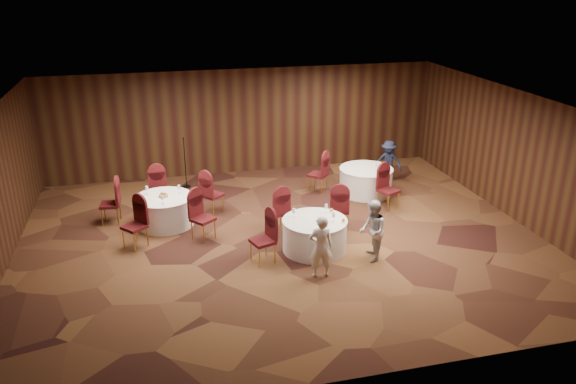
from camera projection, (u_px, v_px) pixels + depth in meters
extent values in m
plane|color=black|center=(282.00, 239.00, 13.21)|extent=(12.00, 12.00, 0.00)
plane|color=silver|center=(281.00, 105.00, 12.04)|extent=(12.00, 12.00, 0.00)
plane|color=black|center=(244.00, 122.00, 17.14)|extent=(12.00, 0.00, 12.00)
plane|color=black|center=(361.00, 289.00, 8.11)|extent=(12.00, 0.00, 12.00)
plane|color=black|center=(516.00, 156.00, 13.97)|extent=(0.00, 10.00, 10.00)
cylinder|color=silver|center=(315.00, 235.00, 12.58)|extent=(1.43, 1.43, 0.72)
cylinder|color=silver|center=(315.00, 221.00, 12.45)|extent=(1.45, 1.45, 0.03)
cylinder|color=silver|center=(165.00, 211.00, 13.86)|extent=(1.41, 1.41, 0.72)
cylinder|color=silver|center=(163.00, 197.00, 13.72)|extent=(1.44, 1.44, 0.03)
cylinder|color=silver|center=(366.00, 181.00, 15.84)|extent=(1.47, 1.47, 0.72)
cylinder|color=silver|center=(366.00, 169.00, 15.70)|extent=(1.50, 1.50, 0.03)
cylinder|color=silver|center=(333.00, 221.00, 12.36)|extent=(0.06, 0.06, 0.01)
cylinder|color=silver|center=(333.00, 219.00, 12.34)|extent=(0.01, 0.01, 0.11)
cone|color=silver|center=(334.00, 215.00, 12.30)|extent=(0.08, 0.08, 0.10)
cylinder|color=silver|center=(318.00, 229.00, 12.00)|extent=(0.06, 0.06, 0.01)
cylinder|color=silver|center=(318.00, 227.00, 11.98)|extent=(0.01, 0.01, 0.11)
cone|color=silver|center=(318.00, 222.00, 11.94)|extent=(0.08, 0.08, 0.10)
cylinder|color=silver|center=(326.00, 213.00, 12.80)|extent=(0.06, 0.06, 0.01)
cylinder|color=silver|center=(326.00, 210.00, 12.78)|extent=(0.01, 0.01, 0.11)
cone|color=silver|center=(326.00, 206.00, 12.74)|extent=(0.08, 0.08, 0.10)
cylinder|color=silver|center=(294.00, 217.00, 12.57)|extent=(0.06, 0.06, 0.01)
cylinder|color=silver|center=(294.00, 215.00, 12.55)|extent=(0.01, 0.01, 0.11)
cone|color=silver|center=(294.00, 211.00, 12.51)|extent=(0.08, 0.08, 0.10)
cylinder|color=white|center=(323.00, 229.00, 12.00)|extent=(0.15, 0.15, 0.01)
sphere|color=#9E6B33|center=(324.00, 227.00, 11.98)|extent=(0.08, 0.08, 0.08)
cylinder|color=white|center=(343.00, 222.00, 12.34)|extent=(0.15, 0.15, 0.01)
sphere|color=#9E6B33|center=(343.00, 220.00, 12.32)|extent=(0.08, 0.08, 0.08)
cylinder|color=white|center=(331.00, 211.00, 12.87)|extent=(0.15, 0.15, 0.01)
sphere|color=#9E6B33|center=(331.00, 210.00, 12.85)|extent=(0.08, 0.08, 0.08)
cylinder|color=silver|center=(179.00, 193.00, 13.95)|extent=(0.06, 0.06, 0.01)
cylinder|color=silver|center=(179.00, 191.00, 13.93)|extent=(0.01, 0.01, 0.11)
cone|color=silver|center=(179.00, 187.00, 13.89)|extent=(0.08, 0.08, 0.10)
cylinder|color=silver|center=(147.00, 194.00, 13.87)|extent=(0.06, 0.06, 0.01)
cylinder|color=silver|center=(147.00, 192.00, 13.85)|extent=(0.01, 0.01, 0.11)
cone|color=silver|center=(147.00, 188.00, 13.81)|extent=(0.08, 0.08, 0.10)
cylinder|color=silver|center=(163.00, 204.00, 13.31)|extent=(0.06, 0.06, 0.01)
cylinder|color=silver|center=(163.00, 201.00, 13.29)|extent=(0.01, 0.01, 0.11)
cone|color=silver|center=(162.00, 197.00, 13.25)|extent=(0.08, 0.08, 0.10)
cylinder|color=olive|center=(163.00, 196.00, 13.71)|extent=(0.22, 0.22, 0.06)
sphere|color=#9E6B33|center=(162.00, 193.00, 13.70)|extent=(0.07, 0.07, 0.07)
sphere|color=#9E6B33|center=(165.00, 194.00, 13.68)|extent=(0.07, 0.07, 0.07)
cylinder|color=silver|center=(376.00, 170.00, 15.52)|extent=(0.06, 0.06, 0.01)
cylinder|color=silver|center=(376.00, 168.00, 15.50)|extent=(0.01, 0.01, 0.11)
cone|color=silver|center=(376.00, 165.00, 15.46)|extent=(0.08, 0.08, 0.10)
cylinder|color=black|center=(187.00, 186.00, 16.42)|extent=(0.24, 0.24, 0.02)
cylinder|color=black|center=(185.00, 162.00, 16.15)|extent=(0.02, 0.02, 1.46)
cylinder|color=black|center=(183.00, 138.00, 15.93)|extent=(0.04, 0.12, 0.04)
imported|color=silver|center=(321.00, 247.00, 11.37)|extent=(0.52, 0.37, 1.36)
imported|color=#BAB9BE|center=(372.00, 231.00, 12.06)|extent=(0.66, 0.77, 1.37)
imported|color=black|center=(388.00, 161.00, 16.61)|extent=(0.94, 0.83, 1.26)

